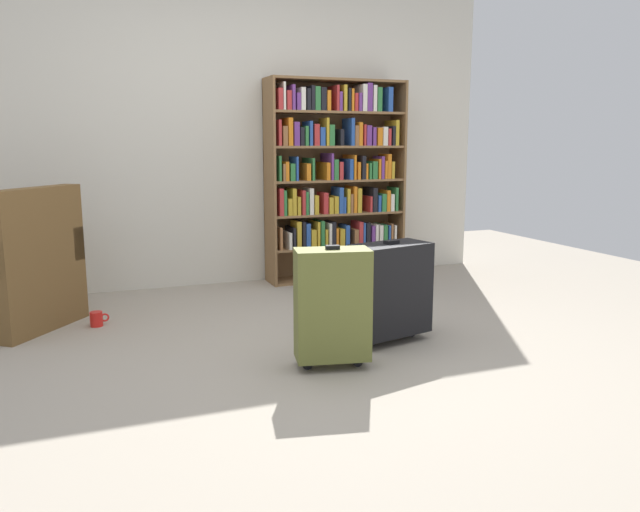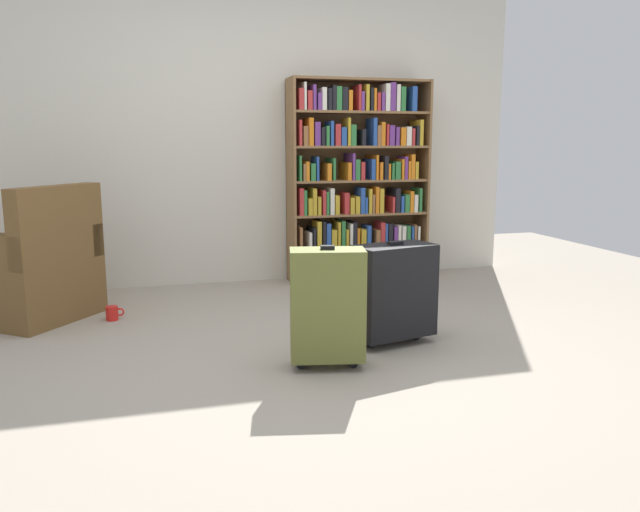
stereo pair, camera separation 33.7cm
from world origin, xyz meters
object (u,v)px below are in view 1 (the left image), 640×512
armchair (10,279)px  suitcase_olive (332,305)px  mug (97,319)px  suitcase_black (390,289)px  storage_box (351,275)px  bookshelf (334,174)px

armchair → suitcase_olive: bearing=-41.2°
armchair → mug: bearing=-20.6°
armchair → suitcase_black: (2.12, -1.14, 0.00)m
armchair → mug: size_ratio=8.19×
armchair → suitcase_olive: armchair is taller
mug → storage_box: (1.98, 0.42, 0.06)m
mug → suitcase_olive: size_ratio=0.18×
armchair → storage_box: armchair is taller
mug → storage_box: storage_box is taller
armchair → bookshelf: bearing=13.5°
armchair → suitcase_olive: size_ratio=1.50×
armchair → storage_box: bearing=5.2°
storage_box → suitcase_black: suitcase_black is taller
storage_box → suitcase_olive: bearing=-117.0°
mug → storage_box: 2.02m
armchair → storage_box: size_ratio=2.69×
mug → storage_box: bearing=11.9°
suitcase_black → suitcase_olive: bearing=-149.6°
armchair → suitcase_black: size_ratio=1.61×
armchair → mug: armchair is taller
bookshelf → armchair: bearing=-166.5°
armchair → suitcase_olive: (1.63, -1.43, 0.02)m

